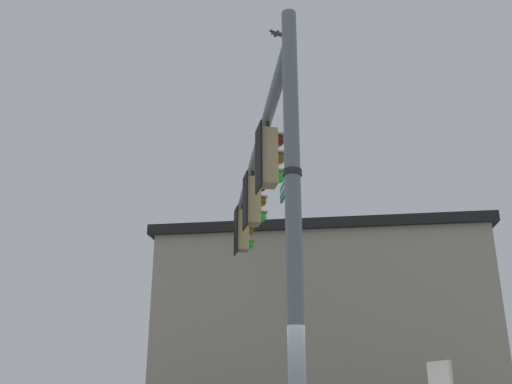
{
  "coord_description": "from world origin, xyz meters",
  "views": [
    {
      "loc": [
        6.73,
        -1.73,
        1.74
      ],
      "look_at": [
        -4.12,
        0.27,
        5.66
      ],
      "focal_mm": 39.62,
      "sensor_mm": 36.0,
      "label": 1
    }
  ],
  "objects_px": {
    "traffic_light_mid_inner": "(254,201)",
    "bird_flying": "(277,34)",
    "street_name_sign": "(289,180)",
    "traffic_light_mid_outer": "(243,231)",
    "traffic_light_nearest_pole": "(269,158)"
  },
  "relations": [
    {
      "from": "street_name_sign",
      "to": "bird_flying",
      "type": "height_order",
      "value": "bird_flying"
    },
    {
      "from": "traffic_light_mid_outer",
      "to": "bird_flying",
      "type": "distance_m",
      "value": 5.05
    },
    {
      "from": "traffic_light_mid_inner",
      "to": "street_name_sign",
      "type": "distance_m",
      "value": 4.6
    },
    {
      "from": "traffic_light_mid_inner",
      "to": "traffic_light_mid_outer",
      "type": "xyz_separation_m",
      "value": [
        -2.42,
        0.16,
        0.0
      ]
    },
    {
      "from": "traffic_light_mid_inner",
      "to": "bird_flying",
      "type": "height_order",
      "value": "bird_flying"
    },
    {
      "from": "traffic_light_mid_outer",
      "to": "bird_flying",
      "type": "bearing_deg",
      "value": 11.61
    },
    {
      "from": "traffic_light_nearest_pole",
      "to": "bird_flying",
      "type": "xyz_separation_m",
      "value": [
        -2.64,
        0.77,
        4.53
      ]
    },
    {
      "from": "traffic_light_mid_outer",
      "to": "street_name_sign",
      "type": "xyz_separation_m",
      "value": [
        6.85,
        -0.47,
        -1.19
      ]
    },
    {
      "from": "traffic_light_nearest_pole",
      "to": "bird_flying",
      "type": "distance_m",
      "value": 5.3
    },
    {
      "from": "traffic_light_mid_inner",
      "to": "bird_flying",
      "type": "relative_size",
      "value": 3.5
    },
    {
      "from": "traffic_light_nearest_pole",
      "to": "bird_flying",
      "type": "bearing_deg",
      "value": 163.72
    },
    {
      "from": "traffic_light_nearest_pole",
      "to": "traffic_light_mid_outer",
      "type": "distance_m",
      "value": 4.85
    },
    {
      "from": "traffic_light_nearest_pole",
      "to": "bird_flying",
      "type": "height_order",
      "value": "bird_flying"
    },
    {
      "from": "traffic_light_nearest_pole",
      "to": "street_name_sign",
      "type": "relative_size",
      "value": 1.22
    },
    {
      "from": "traffic_light_mid_inner",
      "to": "street_name_sign",
      "type": "relative_size",
      "value": 1.22
    }
  ]
}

